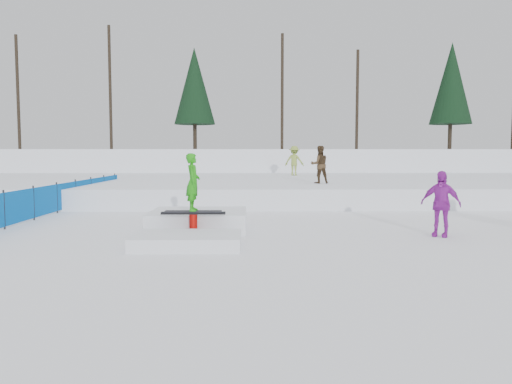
{
  "coord_description": "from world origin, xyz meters",
  "views": [
    {
      "loc": [
        0.34,
        -11.05,
        2.11
      ],
      "look_at": [
        0.5,
        2.0,
        1.1
      ],
      "focal_mm": 35.0,
      "sensor_mm": 36.0,
      "label": 1
    }
  ],
  "objects_px": {
    "walker_olive": "(320,165)",
    "spectator_purple": "(441,204)",
    "safety_fence": "(57,198)",
    "walker_ygreen": "(294,161)",
    "jib_rail_feature": "(196,223)"
  },
  "relations": [
    {
      "from": "safety_fence",
      "to": "jib_rail_feature",
      "type": "xyz_separation_m",
      "value": [
        5.43,
        -4.74,
        -0.25
      ]
    },
    {
      "from": "walker_olive",
      "to": "jib_rail_feature",
      "type": "height_order",
      "value": "walker_olive"
    },
    {
      "from": "safety_fence",
      "to": "walker_olive",
      "type": "relative_size",
      "value": 9.71
    },
    {
      "from": "spectator_purple",
      "to": "jib_rail_feature",
      "type": "xyz_separation_m",
      "value": [
        -6.25,
        0.39,
        -0.53
      ]
    },
    {
      "from": "jib_rail_feature",
      "to": "walker_ygreen",
      "type": "bearing_deg",
      "value": 76.42
    },
    {
      "from": "walker_ygreen",
      "to": "jib_rail_feature",
      "type": "relative_size",
      "value": 0.4
    },
    {
      "from": "walker_olive",
      "to": "walker_ygreen",
      "type": "xyz_separation_m",
      "value": [
        -0.41,
        7.86,
        0.05
      ]
    },
    {
      "from": "walker_olive",
      "to": "jib_rail_feature",
      "type": "xyz_separation_m",
      "value": [
        -4.46,
        -8.92,
        -1.32
      ]
    },
    {
      "from": "safety_fence",
      "to": "walker_olive",
      "type": "bearing_deg",
      "value": 22.92
    },
    {
      "from": "walker_ygreen",
      "to": "spectator_purple",
      "type": "xyz_separation_m",
      "value": [
        2.2,
        -17.17,
        -0.84
      ]
    },
    {
      "from": "safety_fence",
      "to": "walker_ygreen",
      "type": "bearing_deg",
      "value": 51.79
    },
    {
      "from": "walker_olive",
      "to": "spectator_purple",
      "type": "bearing_deg",
      "value": 92.92
    },
    {
      "from": "walker_ygreen",
      "to": "jib_rail_feature",
      "type": "distance_m",
      "value": 17.32
    },
    {
      "from": "walker_ygreen",
      "to": "jib_rail_feature",
      "type": "bearing_deg",
      "value": 95.99
    },
    {
      "from": "safety_fence",
      "to": "walker_ygreen",
      "type": "distance_m",
      "value": 15.37
    }
  ]
}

